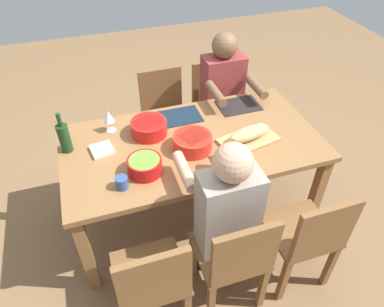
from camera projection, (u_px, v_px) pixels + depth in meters
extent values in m
plane|color=brown|center=(192.00, 212.00, 2.94)|extent=(8.00, 8.00, 0.00)
cube|color=olive|center=(192.00, 144.00, 2.47)|extent=(1.77, 0.94, 0.04)
cube|color=olive|center=(265.00, 130.00, 3.20)|extent=(0.07, 0.07, 0.70)
cube|color=olive|center=(76.00, 170.00, 2.81)|extent=(0.07, 0.07, 0.70)
cube|color=olive|center=(316.00, 194.00, 2.61)|extent=(0.07, 0.07, 0.70)
cube|color=olive|center=(87.00, 255.00, 2.22)|extent=(0.07, 0.07, 0.70)
cube|color=brown|center=(300.00, 230.00, 2.26)|extent=(0.40, 0.40, 0.03)
cube|color=brown|center=(325.00, 231.00, 1.99)|extent=(0.38, 0.04, 0.40)
cube|color=brown|center=(259.00, 237.00, 2.49)|extent=(0.04, 0.04, 0.42)
cube|color=brown|center=(302.00, 225.00, 2.57)|extent=(0.04, 0.04, 0.42)
cube|color=brown|center=(284.00, 280.00, 2.24)|extent=(0.04, 0.04, 0.42)
cube|color=brown|center=(330.00, 265.00, 2.32)|extent=(0.04, 0.04, 0.42)
cube|color=brown|center=(167.00, 121.00, 3.16)|extent=(0.40, 0.40, 0.03)
cube|color=brown|center=(161.00, 90.00, 3.16)|extent=(0.38, 0.04, 0.40)
cube|color=brown|center=(191.00, 148.00, 3.23)|extent=(0.04, 0.04, 0.42)
cube|color=brown|center=(155.00, 156.00, 3.15)|extent=(0.04, 0.04, 0.42)
cube|color=brown|center=(180.00, 127.00, 3.47)|extent=(0.04, 0.04, 0.42)
cube|color=brown|center=(146.00, 134.00, 3.39)|extent=(0.04, 0.04, 0.42)
cube|color=brown|center=(218.00, 111.00, 3.28)|extent=(0.40, 0.40, 0.03)
cube|color=brown|center=(212.00, 81.00, 3.27)|extent=(0.38, 0.04, 0.40)
cube|color=brown|center=(241.00, 138.00, 3.34)|extent=(0.04, 0.04, 0.42)
cube|color=brown|center=(206.00, 145.00, 3.26)|extent=(0.04, 0.04, 0.42)
cube|color=brown|center=(227.00, 118.00, 3.59)|extent=(0.04, 0.04, 0.42)
cube|color=brown|center=(195.00, 124.00, 3.51)|extent=(0.04, 0.04, 0.42)
cylinder|color=#2D2D38|center=(234.00, 142.00, 3.28)|extent=(0.11, 0.11, 0.45)
cylinder|color=#2D2D38|center=(218.00, 145.00, 3.24)|extent=(0.11, 0.11, 0.45)
cube|color=maroon|center=(222.00, 87.00, 3.05)|extent=(0.34, 0.20, 0.55)
cylinder|color=brown|center=(256.00, 86.00, 2.82)|extent=(0.07, 0.30, 0.07)
cylinder|color=brown|center=(216.00, 93.00, 2.74)|extent=(0.07, 0.30, 0.07)
sphere|color=brown|center=(225.00, 45.00, 2.81)|extent=(0.21, 0.21, 0.21)
cube|color=brown|center=(150.00, 273.00, 2.03)|extent=(0.40, 0.40, 0.03)
cube|color=brown|center=(155.00, 282.00, 1.76)|extent=(0.38, 0.04, 0.40)
cube|color=brown|center=(120.00, 277.00, 2.25)|extent=(0.04, 0.04, 0.42)
cube|color=brown|center=(172.00, 262.00, 2.34)|extent=(0.04, 0.04, 0.42)
cube|color=brown|center=(229.00, 250.00, 2.14)|extent=(0.40, 0.40, 0.03)
cube|color=brown|center=(245.00, 255.00, 1.87)|extent=(0.38, 0.04, 0.40)
cube|color=brown|center=(193.00, 256.00, 2.37)|extent=(0.04, 0.04, 0.42)
cube|color=brown|center=(240.00, 243.00, 2.45)|extent=(0.04, 0.04, 0.42)
cube|color=brown|center=(211.00, 303.00, 2.12)|extent=(0.04, 0.04, 0.42)
cube|color=brown|center=(262.00, 287.00, 2.21)|extent=(0.04, 0.04, 0.42)
cylinder|color=#2D2D38|center=(203.00, 246.00, 2.42)|extent=(0.11, 0.11, 0.45)
cylinder|color=#2D2D38|center=(225.00, 239.00, 2.46)|extent=(0.11, 0.11, 0.45)
cube|color=gray|center=(228.00, 212.00, 2.00)|extent=(0.34, 0.20, 0.55)
cylinder|color=tan|center=(185.00, 171.00, 2.07)|extent=(0.07, 0.30, 0.07)
cylinder|color=tan|center=(238.00, 159.00, 2.16)|extent=(0.07, 0.30, 0.07)
sphere|color=tan|center=(233.00, 163.00, 1.76)|extent=(0.21, 0.21, 0.21)
cylinder|color=red|center=(149.00, 128.00, 2.49)|extent=(0.25, 0.25, 0.10)
cylinder|color=orange|center=(149.00, 124.00, 2.47)|extent=(0.22, 0.22, 0.04)
cylinder|color=red|center=(145.00, 166.00, 2.19)|extent=(0.21, 0.21, 0.10)
cylinder|color=#669E33|center=(144.00, 162.00, 2.17)|extent=(0.19, 0.19, 0.03)
cylinder|color=red|center=(192.00, 142.00, 2.36)|extent=(0.26, 0.26, 0.10)
cylinder|color=#2D7028|center=(192.00, 138.00, 2.34)|extent=(0.23, 0.23, 0.04)
cube|color=tan|center=(248.00, 140.00, 2.45)|extent=(0.44, 0.29, 0.02)
ellipsoid|color=tan|center=(249.00, 133.00, 2.42)|extent=(0.34, 0.17, 0.09)
cylinder|color=#193819|center=(65.00, 138.00, 2.32)|extent=(0.08, 0.08, 0.20)
cylinder|color=#193819|center=(59.00, 120.00, 2.23)|extent=(0.03, 0.03, 0.09)
cylinder|color=brown|center=(230.00, 156.00, 2.17)|extent=(0.06, 0.06, 0.22)
cylinder|color=silver|center=(111.00, 130.00, 2.55)|extent=(0.07, 0.07, 0.01)
cylinder|color=silver|center=(110.00, 126.00, 2.52)|extent=(0.01, 0.01, 0.07)
cone|color=silver|center=(108.00, 116.00, 2.47)|extent=(0.08, 0.08, 0.08)
cube|color=#142333|center=(179.00, 117.00, 2.68)|extent=(0.32, 0.23, 0.01)
cube|color=black|center=(239.00, 106.00, 2.79)|extent=(0.32, 0.23, 0.01)
cylinder|color=#334C8C|center=(122.00, 183.00, 2.10)|extent=(0.08, 0.08, 0.08)
cube|color=silver|center=(186.00, 175.00, 2.20)|extent=(0.03, 0.17, 0.01)
cube|color=white|center=(102.00, 150.00, 2.37)|extent=(0.16, 0.16, 0.02)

